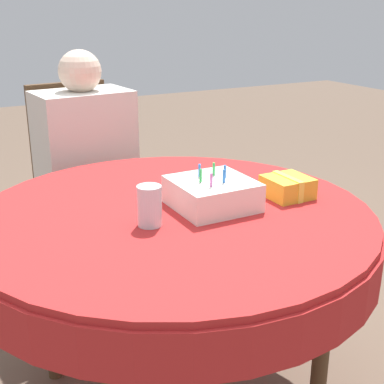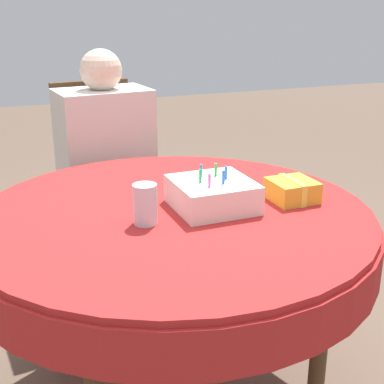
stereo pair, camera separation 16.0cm
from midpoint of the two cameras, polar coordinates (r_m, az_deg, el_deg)
dining_table at (r=1.63m, az=0.79°, el=-4.65°), size 1.21×1.21×0.70m
chair at (r=2.49m, az=-7.76°, el=1.22°), size 0.43×0.43×0.96m
person at (r=2.35m, az=-7.15°, el=4.29°), size 0.41×0.38×1.11m
birthday_cake at (r=1.61m, az=5.05°, el=-0.29°), size 0.23×0.23×0.13m
drinking_glass at (r=1.48m, az=-1.97°, el=-1.36°), size 0.07×0.07×0.12m
gift_box at (r=1.71m, az=13.28°, el=0.12°), size 0.13×0.14×0.07m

